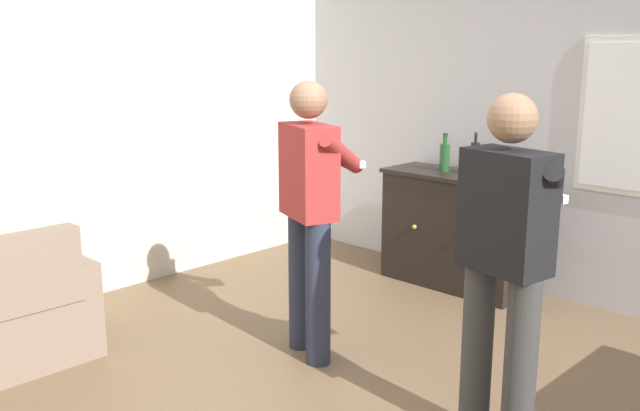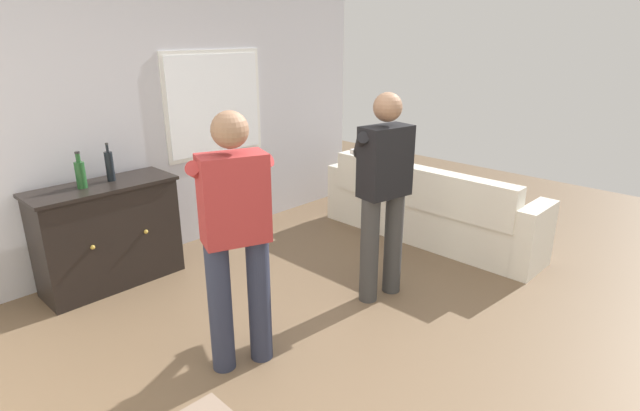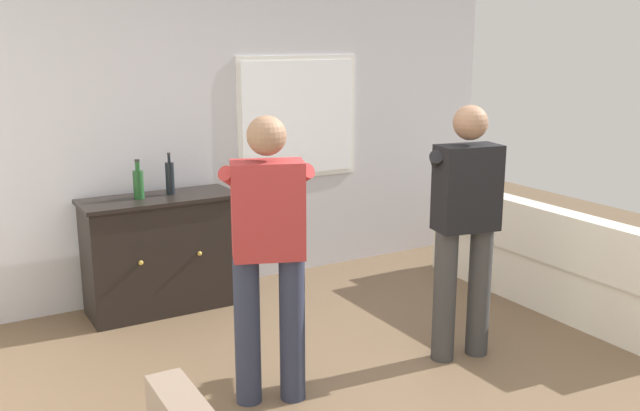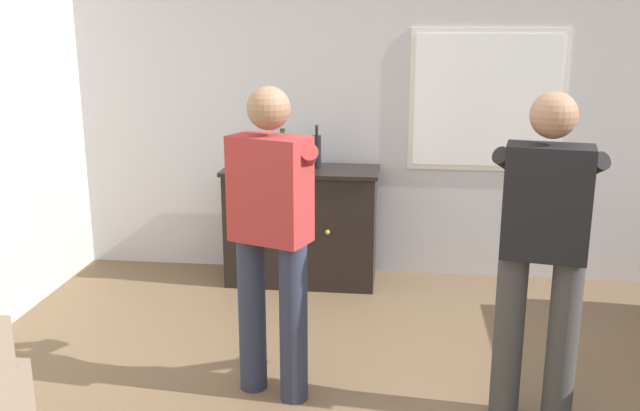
{
  "view_description": "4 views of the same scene",
  "coord_description": "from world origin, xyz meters",
  "views": [
    {
      "loc": [
        2.23,
        -2.33,
        1.89
      ],
      "look_at": [
        -0.33,
        0.32,
        1.04
      ],
      "focal_mm": 40.0,
      "sensor_mm": 36.0,
      "label": 1
    },
    {
      "loc": [
        -2.35,
        -1.75,
        2.1
      ],
      "look_at": [
        -0.22,
        0.3,
        1.07
      ],
      "focal_mm": 28.0,
      "sensor_mm": 36.0,
      "label": 2
    },
    {
      "loc": [
        -2.35,
        -2.88,
        2.1
      ],
      "look_at": [
        -0.39,
        0.5,
        1.16
      ],
      "focal_mm": 40.0,
      "sensor_mm": 36.0,
      "label": 3
    },
    {
      "loc": [
        -0.01,
        -2.91,
        2.01
      ],
      "look_at": [
        -0.41,
        0.55,
        1.08
      ],
      "focal_mm": 40.0,
      "sensor_mm": 36.0,
      "label": 4
    }
  ],
  "objects": [
    {
      "name": "bottle_liquor_amber",
      "position": [
        -0.9,
        2.32,
        1.02
      ],
      "size": [
        0.08,
        0.08,
        0.3
      ],
      "color": "#1E4C23",
      "rests_on": "sideboard_cabinet"
    },
    {
      "name": "sideboard_cabinet",
      "position": [
        -0.76,
        2.3,
        0.45
      ],
      "size": [
        1.17,
        0.49,
        0.9
      ],
      "color": "black",
      "rests_on": "ground"
    },
    {
      "name": "wall_back_with_window",
      "position": [
        0.02,
        2.66,
        1.4
      ],
      "size": [
        5.2,
        0.15,
        2.8
      ],
      "color": "silver",
      "rests_on": "ground"
    },
    {
      "name": "person_standing_right",
      "position": [
        0.69,
        0.48,
        0.94
      ],
      "size": [
        0.55,
        0.51,
        1.68
      ],
      "color": "#383838",
      "rests_on": "ground"
    },
    {
      "name": "person_standing_left",
      "position": [
        -0.67,
        0.59,
        0.94
      ],
      "size": [
        0.52,
        0.52,
        1.68
      ],
      "color": "#282D42",
      "rests_on": "ground"
    },
    {
      "name": "couch",
      "position": [
        1.96,
        0.85,
        0.33
      ],
      "size": [
        0.57,
        2.39,
        0.82
      ],
      "color": "silver",
      "rests_on": "ground"
    },
    {
      "name": "bottle_wine_green",
      "position": [
        -0.65,
        2.34,
        1.03
      ],
      "size": [
        0.07,
        0.07,
        0.33
      ],
      "color": "black",
      "rests_on": "sideboard_cabinet"
    }
  ]
}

